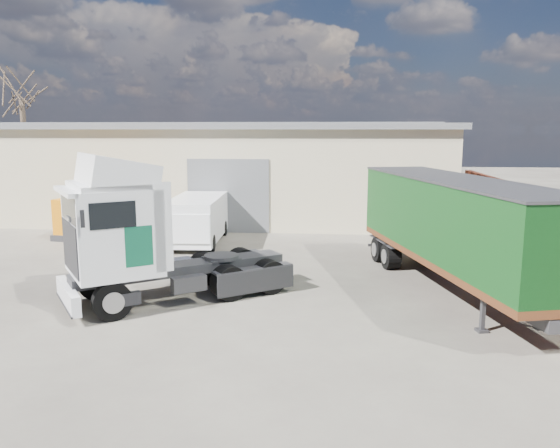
# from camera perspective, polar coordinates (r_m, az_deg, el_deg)

# --- Properties ---
(ground) EXTENTS (120.00, 120.00, 0.00)m
(ground) POSITION_cam_1_polar(r_m,az_deg,el_deg) (17.06, -4.91, -7.20)
(ground) COLOR #2C2823
(ground) RESTS_ON ground
(warehouse) EXTENTS (30.60, 12.60, 5.42)m
(warehouse) POSITION_cam_1_polar(r_m,az_deg,el_deg) (33.35, -10.32, 5.67)
(warehouse) COLOR #C1B194
(warehouse) RESTS_ON ground
(brick_boundary_wall) EXTENTS (0.35, 26.00, 2.50)m
(brick_boundary_wall) POSITION_cam_1_polar(r_m,az_deg,el_deg) (23.94, 26.16, -0.16)
(brick_boundary_wall) COLOR #964026
(brick_boundary_wall) RESTS_ON ground
(bare_tree) EXTENTS (4.00, 4.00, 9.60)m
(bare_tree) POSITION_cam_1_polar(r_m,az_deg,el_deg) (41.79, -25.49, 12.92)
(bare_tree) COLOR #382B21
(bare_tree) RESTS_ON ground
(tractor_unit) EXTENTS (6.62, 5.69, 4.36)m
(tractor_unit) POSITION_cam_1_polar(r_m,az_deg,el_deg) (16.13, -14.14, -1.73)
(tractor_unit) COLOR black
(tractor_unit) RESTS_ON ground
(box_trailer) EXTENTS (4.72, 10.88, 3.54)m
(box_trailer) POSITION_cam_1_polar(r_m,az_deg,el_deg) (17.57, 17.63, 0.10)
(box_trailer) COLOR #2D2D30
(box_trailer) RESTS_ON ground
(panel_van) EXTENTS (2.29, 5.09, 2.04)m
(panel_van) POSITION_cam_1_polar(r_m,az_deg,el_deg) (24.27, -8.74, 0.39)
(panel_van) COLOR black
(panel_van) RESTS_ON ground
(orange_skip) EXTENTS (3.26, 2.30, 1.89)m
(orange_skip) POSITION_cam_1_polar(r_m,az_deg,el_deg) (26.53, -19.16, 0.25)
(orange_skip) COLOR #2D2D30
(orange_skip) RESTS_ON ground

